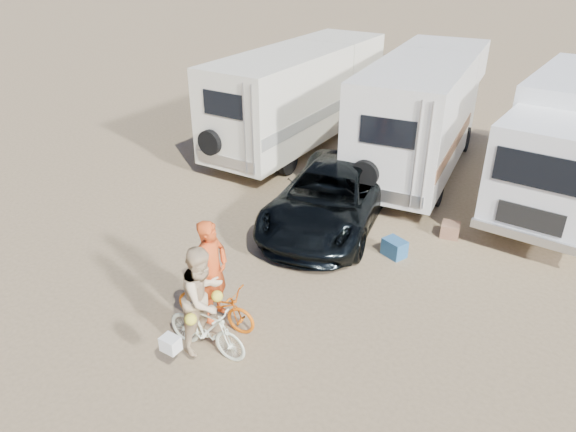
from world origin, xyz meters
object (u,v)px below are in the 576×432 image
Objects in this scene: rv_main at (421,116)px; rider_man at (213,280)px; dark_suv at (331,197)px; crate at (450,230)px; box_truck at (569,146)px; rider_woman at (204,307)px; rv_left at (299,99)px; bike_woman at (206,329)px; cooler at (394,248)px; bike_man at (215,305)px.

rider_man is (-0.48, -8.91, -0.67)m from rv_main.
crate is (2.70, 0.93, -0.55)m from dark_suv.
rv_main is at bearing 178.76° from box_truck.
rv_main reaches higher than rider_woman.
dark_suv is 2.75× the size of rider_woman.
dark_suv is (3.55, -4.34, -0.86)m from rv_left.
box_truck is 16.50× the size of crate.
rider_man is (3.63, -8.84, -0.60)m from rv_left.
rv_left is at bearing 20.03° from bike_woman.
bike_woman is at bearing -67.66° from rv_left.
rv_main is at bearing 0.65° from rv_left.
dark_suv is 2.64× the size of rider_man.
rider_woman is at bearing -159.31° from rider_man.
rider_man is 0.71m from rider_woman.
rider_man is 4.40m from cooler.
dark_suv is 3.21× the size of bike_man.
bike_man is 0.71m from bike_woman.
dark_suv reaches higher than bike_woman.
bike_woman is 0.83× the size of rider_woman.
bike_woman is 4.81m from cooler.
bike_woman is 3.15× the size of cooler.
bike_man is at bearing -99.59° from dark_suv.
rider_man is at bearing -99.82° from rv_main.
rider_woman is 3.79× the size of cooler.
rider_woman is at bearing -110.84° from box_truck.
box_truck is 1.33× the size of dark_suv.
box_truck is 6.17m from dark_suv.
bike_woman is (0.41, -5.14, -0.25)m from dark_suv.
rv_left is at bearing 20.03° from rider_woman.
box_truck reaches higher than dark_suv.
dark_suv is at bearing -5.25° from rider_man.
rv_main is 0.94× the size of rv_left.
rider_man is at bearing -67.98° from rv_left.
rv_left reaches higher than crate.
rv_left reaches higher than cooler.
rv_left reaches higher than rider_man.
cooler is 1.70m from crate.
crate is (2.62, 5.44, -0.81)m from rider_man.
dark_suv is 10.42× the size of cooler.
rider_woman is (-0.15, -9.55, -0.71)m from rv_main.
rv_main reaches higher than rv_left.
rv_main is at bearing -3.55° from bike_woman.
rv_main is 4.11m from rv_left.
rv_main is at bearing 72.11° from dark_suv.
cooler is (1.51, 4.56, -0.74)m from rider_woman.
bike_man is 0.55m from rider_man.
box_truck is 9.76m from bike_man.
bike_man is at bearing -0.00° from rider_man.
bike_woman is at bearing -159.31° from bike_man.
box_truck is 4.26× the size of bike_man.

